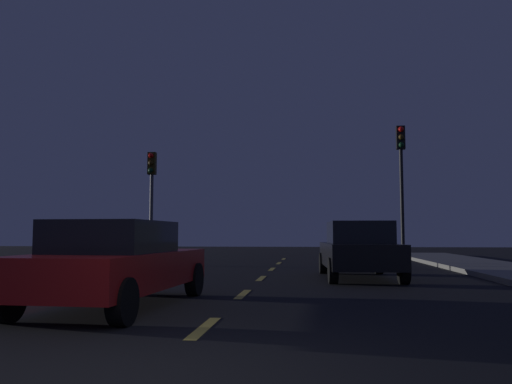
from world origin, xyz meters
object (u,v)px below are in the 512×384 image
traffic_signal_left (152,185)px  car_stopped_ahead (359,250)px  traffic_signal_right (401,168)px  car_adjacent_lane (117,263)px

traffic_signal_left → car_stopped_ahead: bearing=-35.8°
car_stopped_ahead → traffic_signal_right: bearing=68.8°
car_stopped_ahead → car_adjacent_lane: 7.63m
car_stopped_ahead → traffic_signal_left: bearing=144.2°
traffic_signal_left → car_stopped_ahead: traffic_signal_left is taller
traffic_signal_left → traffic_signal_right: size_ratio=0.84×
traffic_signal_right → car_adjacent_lane: bearing=-119.7°
traffic_signal_right → car_adjacent_lane: size_ratio=1.15×
traffic_signal_right → car_stopped_ahead: bearing=-111.2°
car_adjacent_lane → traffic_signal_right: bearing=60.3°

